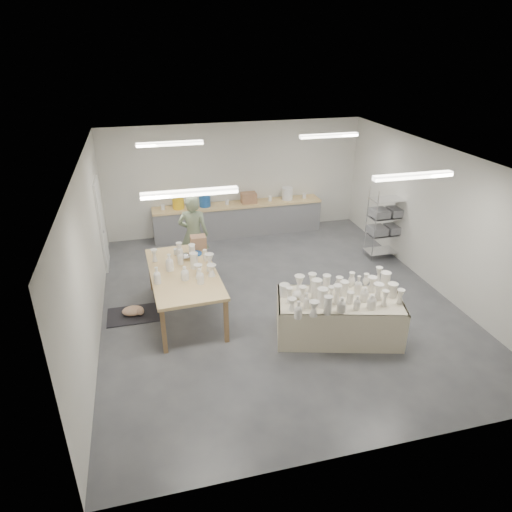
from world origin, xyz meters
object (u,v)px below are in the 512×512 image
object	(u,v)px
drying_table	(338,315)
potter	(194,235)
work_table	(186,269)
red_stool	(194,254)

from	to	relation	value
drying_table	potter	distance (m)	3.91
work_table	red_stool	distance (m)	2.04
potter	work_table	bearing A→B (deg)	93.45
drying_table	work_table	world-z (taller)	work_table
drying_table	potter	size ratio (longest dim) A/B	1.29
drying_table	red_stool	bearing A→B (deg)	137.68
work_table	red_stool	xyz separation A→B (m)	(0.36, 1.92, -0.61)
work_table	potter	world-z (taller)	potter
potter	red_stool	world-z (taller)	potter
potter	red_stool	bearing A→B (deg)	-74.35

